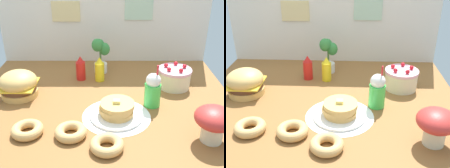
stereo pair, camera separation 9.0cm
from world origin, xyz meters
The scene contains 14 objects.
ground_plane centered at (0.00, 0.00, -1.00)cm, with size 192.40×179.11×2.00cm, color brown.
back_wall centered at (0.09, 89.00, 45.75)cm, with size 192.40×4.20×91.24cm.
doily_mat centered at (9.99, -10.22, 0.20)cm, with size 45.41×45.41×0.40cm, color white.
burger centered at (-61.99, 18.26, 9.37)cm, with size 27.37×27.37×19.74cm.
pancake_stack centered at (10.10, -10.27, 4.81)cm, with size 35.09×35.09×12.28cm.
layer_cake centered at (56.21, 32.85, 7.98)cm, with size 25.76×25.76×18.78cm.
ketchup_bottle centered at (-18.95, 46.50, 9.56)cm, with size 7.84×7.84×20.64cm.
mustard_bottle centered at (-3.16, 44.29, 9.56)cm, with size 7.84×7.84×20.64cm.
cream_soda_cup centered at (35.17, 4.30, 12.12)cm, with size 11.35×11.35×30.99cm.
donut_pink_glaze centered at (-43.54, -28.97, 3.07)cm, with size 19.20×19.20×5.78cm.
donut_chocolate centered at (-17.26, -30.98, 3.07)cm, with size 19.20×19.20×5.78cm.
donut_vanilla centered at (4.25, -42.82, 3.07)cm, with size 19.20×19.20×5.78cm.
potted_plant centered at (-2.98, 61.56, 16.82)cm, with size 15.38×12.20×31.48cm.
mushroom_stool centered at (64.44, -34.93, 13.40)cm, with size 22.71×22.71×21.67cm.
Camera 1 is at (7.08, -163.43, 101.86)cm, focal length 44.29 mm.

